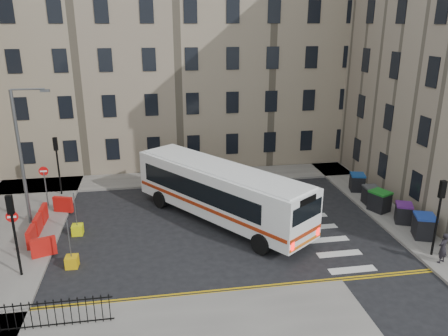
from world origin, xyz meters
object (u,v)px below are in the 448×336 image
object	(u,v)px
streetlamp	(21,156)
pedestrian	(443,248)
bus	(220,191)
wheelie_bin_c	(380,201)
bollard_chevron	(72,262)
wheelie_bin_d	(371,195)
wheelie_bin_b	(403,213)
bollard_yellow	(78,230)
wheelie_bin_e	(357,182)
wheelie_bin_a	(424,226)

from	to	relation	value
streetlamp	pedestrian	size ratio (longest dim) A/B	5.04
bus	wheelie_bin_c	size ratio (longest dim) A/B	7.80
bollard_chevron	wheelie_bin_d	bearing A→B (deg)	14.36
wheelie_bin_b	bollard_chevron	distance (m)	19.06
bus	wheelie_bin_b	distance (m)	11.13
streetlamp	bollard_chevron	size ratio (longest dim) A/B	13.57
wheelie_bin_b	wheelie_bin_d	xyz separation A→B (m)	(-0.57, 2.94, 0.01)
bollard_yellow	wheelie_bin_e	bearing A→B (deg)	10.63
bus	bollard_chevron	distance (m)	9.32
wheelie_bin_b	wheelie_bin_c	distance (m)	1.91
wheelie_bin_b	bollard_chevron	bearing A→B (deg)	-149.95
bus	pedestrian	distance (m)	12.39
pedestrian	wheelie_bin_b	bearing A→B (deg)	-121.32
streetlamp	bus	distance (m)	11.73
wheelie_bin_a	wheelie_bin_e	xyz separation A→B (m)	(-0.44, 7.37, -0.06)
wheelie_bin_d	streetlamp	bearing A→B (deg)	179.82
bus	wheelie_bin_d	world-z (taller)	bus
wheelie_bin_a	wheelie_bin_e	bearing A→B (deg)	113.04
bollard_chevron	pedestrian	bearing A→B (deg)	-8.83
bus	streetlamp	bearing A→B (deg)	137.78
wheelie_bin_a	bollard_yellow	world-z (taller)	wheelie_bin_a
wheelie_bin_b	wheelie_bin_d	size ratio (longest dim) A/B	1.13
streetlamp	wheelie_bin_c	bearing A→B (deg)	-4.86
wheelie_bin_a	wheelie_bin_b	distance (m)	1.99
wheelie_bin_c	wheelie_bin_e	world-z (taller)	wheelie_bin_c
wheelie_bin_b	wheelie_bin_c	xyz separation A→B (m)	(-0.57, 1.82, 0.07)
bus	wheelie_bin_b	world-z (taller)	bus
streetlamp	wheelie_bin_e	bearing A→B (deg)	4.51
streetlamp	bollard_yellow	bearing A→B (deg)	-31.12
streetlamp	bollard_yellow	xyz separation A→B (m)	(3.00, -1.81, -4.04)
wheelie_bin_c	bollard_yellow	bearing A→B (deg)	155.27
bus	wheelie_bin_a	distance (m)	11.75
wheelie_bin_a	pedestrian	world-z (taller)	pedestrian
streetlamp	wheelie_bin_b	world-z (taller)	streetlamp
wheelie_bin_d	bollard_yellow	xyz separation A→B (m)	(-18.65, -1.09, -0.46)
pedestrian	bollard_chevron	xyz separation A→B (m)	(-18.33, 2.85, -0.66)
pedestrian	bollard_yellow	bearing A→B (deg)	-42.68
wheelie_bin_e	pedestrian	size ratio (longest dim) A/B	0.82
streetlamp	wheelie_bin_d	distance (m)	21.95
wheelie_bin_c	wheelie_bin_e	size ratio (longest dim) A/B	1.14
streetlamp	bollard_yellow	world-z (taller)	streetlamp
bus	bollard_chevron	world-z (taller)	bus
pedestrian	bollard_yellow	distance (m)	19.69
wheelie_bin_a	bollard_chevron	size ratio (longest dim) A/B	2.49
streetlamp	wheelie_bin_a	bearing A→B (deg)	-14.23
wheelie_bin_b	pedestrian	world-z (taller)	pedestrian
wheelie_bin_e	bollard_chevron	bearing A→B (deg)	-143.49
bollard_yellow	pedestrian	bearing A→B (deg)	-19.19
bus	wheelie_bin_d	distance (m)	10.31
bus	wheelie_bin_c	xyz separation A→B (m)	(10.23, -0.57, -1.16)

